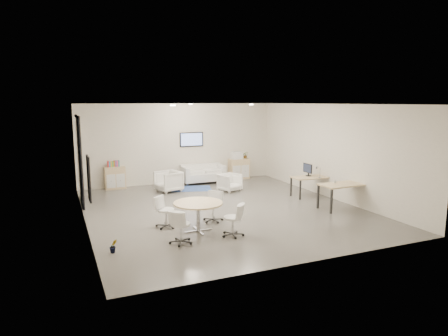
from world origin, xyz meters
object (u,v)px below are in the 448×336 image
at_px(armchair_right, 230,182).
at_px(round_table, 198,206).
at_px(armchair_left, 169,180).
at_px(desk_front, 344,186).
at_px(sideboard_right, 239,169).
at_px(sideboard_left, 115,178).
at_px(loveseat, 202,174).
at_px(desk_rear, 311,179).

xyz_separation_m(armchair_right, round_table, (-2.62, -3.94, 0.32)).
distance_m(armchair_left, desk_front, 6.21).
bearing_deg(desk_front, sideboard_right, 97.25).
xyz_separation_m(sideboard_left, loveseat, (3.44, -0.21, -0.07)).
bearing_deg(armchair_left, desk_rear, 43.24).
height_order(armchair_right, desk_front, desk_front).
height_order(sideboard_left, desk_rear, sideboard_left).
relative_size(armchair_left, desk_rear, 0.61).
relative_size(armchair_left, round_table, 0.67).
relative_size(desk_rear, desk_front, 0.90).
bearing_deg(desk_rear, sideboard_right, 107.59).
bearing_deg(round_table, armchair_left, 83.77).
xyz_separation_m(sideboard_left, sideboard_right, (5.18, -0.01, 0.01)).
distance_m(sideboard_right, loveseat, 1.75).
bearing_deg(round_table, desk_front, 3.87).
distance_m(sideboard_right, desk_front, 5.74).
relative_size(sideboard_right, desk_front, 0.57).
height_order(sideboard_right, desk_rear, sideboard_right).
relative_size(loveseat, desk_rear, 1.24).
bearing_deg(sideboard_left, desk_front, -43.01).
bearing_deg(sideboard_right, desk_front, -80.94).
height_order(loveseat, round_table, round_table).
relative_size(sideboard_left, armchair_right, 1.19).
xyz_separation_m(sideboard_right, loveseat, (-1.73, -0.20, -0.08)).
xyz_separation_m(loveseat, armchair_right, (0.40, -1.85, 0.01)).
height_order(desk_rear, round_table, round_table).
bearing_deg(loveseat, desk_front, -64.29).
distance_m(sideboard_right, armchair_right, 2.44).
bearing_deg(desk_rear, armchair_left, 152.56).
bearing_deg(sideboard_right, armchair_left, -160.41).
height_order(desk_front, round_table, desk_front).
distance_m(armchair_right, desk_front, 4.26).
height_order(armchair_right, round_table, round_table).
bearing_deg(sideboard_left, sideboard_right, -0.15).
bearing_deg(armchair_right, round_table, -143.01).
height_order(sideboard_right, armchair_right, sideboard_right).
height_order(desk_rear, desk_front, desk_front).
bearing_deg(armchair_left, armchair_right, 53.21).
bearing_deg(loveseat, armchair_right, -77.77).
bearing_deg(desk_rear, sideboard_left, 151.44).
distance_m(loveseat, armchair_right, 1.90).
distance_m(loveseat, desk_rear, 4.57).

